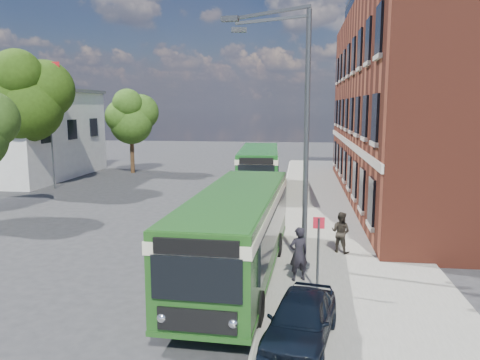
# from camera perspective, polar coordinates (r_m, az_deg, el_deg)

# --- Properties ---
(ground) EXTENTS (120.00, 120.00, 0.00)m
(ground) POSITION_cam_1_polar(r_m,az_deg,el_deg) (19.71, -7.74, -8.36)
(ground) COLOR #2A2A2C
(ground) RESTS_ON ground
(pavement) EXTENTS (6.00, 48.00, 0.15)m
(pavement) POSITION_cam_1_polar(r_m,az_deg,el_deg) (26.86, 11.49, -3.63)
(pavement) COLOR gray
(pavement) RESTS_ON ground
(kerb_line) EXTENTS (0.12, 48.00, 0.01)m
(kerb_line) POSITION_cam_1_polar(r_m,az_deg,el_deg) (26.82, 4.96, -3.65)
(kerb_line) COLOR beige
(kerb_line) RESTS_ON ground
(brick_office) EXTENTS (12.10, 26.00, 14.20)m
(brick_office) POSITION_cam_1_polar(r_m,az_deg,el_deg) (31.49, 24.37, 10.22)
(brick_office) COLOR maroon
(brick_office) RESTS_ON ground
(white_building) EXTENTS (9.40, 13.40, 7.30)m
(white_building) POSITION_cam_1_polar(r_m,az_deg,el_deg) (42.90, -25.17, 5.18)
(white_building) COLOR silver
(white_building) RESTS_ON ground
(flagpole) EXTENTS (0.95, 0.10, 9.00)m
(flagpole) POSITION_cam_1_polar(r_m,az_deg,el_deg) (35.72, -22.05, 6.85)
(flagpole) COLOR #3E4144
(flagpole) RESTS_ON ground
(street_lamp) EXTENTS (2.96, 2.38, 9.00)m
(street_lamp) POSITION_cam_1_polar(r_m,az_deg,el_deg) (16.19, 6.82, 5.19)
(street_lamp) COLOR #3E4144
(street_lamp) RESTS_ON ground
(bus_stop_sign) EXTENTS (0.35, 0.08, 2.52)m
(bus_stop_sign) POSITION_cam_1_polar(r_m,az_deg,el_deg) (14.62, 9.50, -8.38)
(bus_stop_sign) COLOR #3E4144
(bus_stop_sign) RESTS_ON ground
(bus_front) EXTENTS (3.01, 10.73, 3.02)m
(bus_front) POSITION_cam_1_polar(r_m,az_deg,el_deg) (15.82, -0.39, -5.71)
(bus_front) COLOR #205019
(bus_front) RESTS_ON ground
(bus_rear) EXTENTS (3.10, 10.04, 3.02)m
(bus_rear) POSITION_cam_1_polar(r_m,az_deg,el_deg) (32.19, 2.33, 1.78)
(bus_rear) COLOR #18591E
(bus_rear) RESTS_ON ground
(parked_car) EXTENTS (2.10, 3.82, 1.23)m
(parked_car) POSITION_cam_1_polar(r_m,az_deg,el_deg) (11.83, 7.42, -16.48)
(parked_car) COLOR black
(parked_car) RESTS_ON pavement
(pedestrian_a) EXTENTS (0.78, 0.68, 1.81)m
(pedestrian_a) POSITION_cam_1_polar(r_m,az_deg,el_deg) (15.63, 7.14, -8.93)
(pedestrian_a) COLOR black
(pedestrian_a) RESTS_ON pavement
(pedestrian_b) EXTENTS (0.99, 0.92, 1.62)m
(pedestrian_b) POSITION_cam_1_polar(r_m,az_deg,el_deg) (18.87, 12.17, -6.22)
(pedestrian_b) COLOR black
(pedestrian_b) RESTS_ON pavement
(tree_mid) EXTENTS (5.73, 5.45, 9.68)m
(tree_mid) POSITION_cam_1_polar(r_m,az_deg,el_deg) (36.06, -24.52, 9.30)
(tree_mid) COLOR #3C2515
(tree_mid) RESTS_ON ground
(tree_right) EXTENTS (4.36, 4.15, 7.36)m
(tree_right) POSITION_cam_1_polar(r_m,az_deg,el_deg) (42.24, -13.11, 7.56)
(tree_right) COLOR #3C2515
(tree_right) RESTS_ON ground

